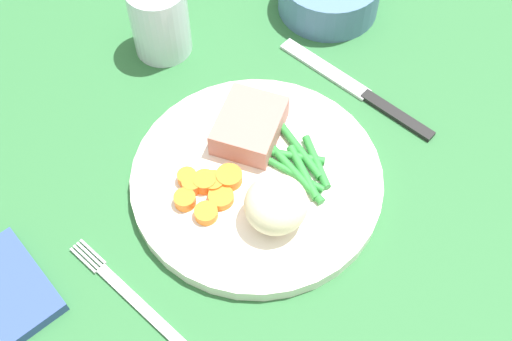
{
  "coord_description": "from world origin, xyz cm",
  "views": [
    {
      "loc": [
        -25.45,
        -25.86,
        56.99
      ],
      "look_at": [
        -0.11,
        -2.98,
        4.6
      ],
      "focal_mm": 44.98,
      "sensor_mm": 36.0,
      "label": 1
    }
  ],
  "objects_px": {
    "meat_portion": "(249,126)",
    "water_glass": "(160,24)",
    "dinner_plate": "(256,180)",
    "knife": "(358,91)",
    "fork": "(135,301)"
  },
  "relations": [
    {
      "from": "water_glass",
      "to": "knife",
      "type": "bearing_deg",
      "value": -64.98
    },
    {
      "from": "knife",
      "to": "water_glass",
      "type": "distance_m",
      "value": 0.23
    },
    {
      "from": "dinner_plate",
      "to": "knife",
      "type": "relative_size",
      "value": 1.22
    },
    {
      "from": "dinner_plate",
      "to": "knife",
      "type": "xyz_separation_m",
      "value": [
        0.17,
        -0.0,
        -0.01
      ]
    },
    {
      "from": "dinner_plate",
      "to": "fork",
      "type": "distance_m",
      "value": 0.17
    },
    {
      "from": "meat_portion",
      "to": "fork",
      "type": "xyz_separation_m",
      "value": [
        -0.2,
        -0.04,
        -0.03
      ]
    },
    {
      "from": "meat_portion",
      "to": "water_glass",
      "type": "bearing_deg",
      "value": 78.22
    },
    {
      "from": "dinner_plate",
      "to": "fork",
      "type": "height_order",
      "value": "dinner_plate"
    },
    {
      "from": "dinner_plate",
      "to": "knife",
      "type": "distance_m",
      "value": 0.17
    },
    {
      "from": "dinner_plate",
      "to": "knife",
      "type": "height_order",
      "value": "dinner_plate"
    },
    {
      "from": "dinner_plate",
      "to": "meat_portion",
      "type": "relative_size",
      "value": 3.32
    },
    {
      "from": "fork",
      "to": "water_glass",
      "type": "bearing_deg",
      "value": 42.29
    },
    {
      "from": "dinner_plate",
      "to": "meat_portion",
      "type": "distance_m",
      "value": 0.06
    },
    {
      "from": "fork",
      "to": "knife",
      "type": "distance_m",
      "value": 0.33
    },
    {
      "from": "water_glass",
      "to": "dinner_plate",
      "type": "bearing_deg",
      "value": -108.39
    }
  ]
}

